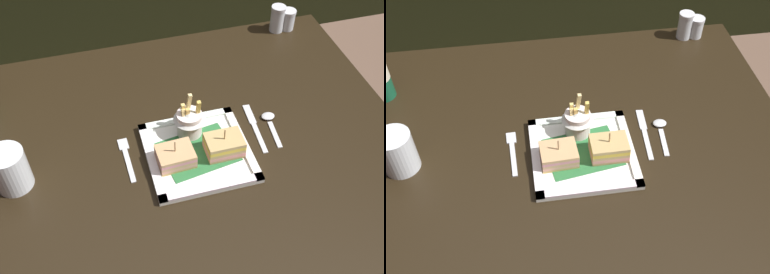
# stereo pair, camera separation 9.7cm
# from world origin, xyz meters

# --- Properties ---
(dining_table) EXTENTS (1.11, 0.89, 0.72)m
(dining_table) POSITION_xyz_m (0.00, 0.00, 0.57)
(dining_table) COLOR black
(dining_table) RESTS_ON ground_plane
(square_plate) EXTENTS (0.25, 0.25, 0.02)m
(square_plate) POSITION_xyz_m (0.02, -0.05, 0.73)
(square_plate) COLOR white
(square_plate) RESTS_ON dining_table
(sandwich_half_left) EXTENTS (0.09, 0.07, 0.07)m
(sandwich_half_left) POSITION_xyz_m (-0.04, -0.06, 0.75)
(sandwich_half_left) COLOR tan
(sandwich_half_left) RESTS_ON square_plate
(sandwich_half_right) EXTENTS (0.09, 0.07, 0.08)m
(sandwich_half_right) POSITION_xyz_m (0.08, -0.06, 0.75)
(sandwich_half_right) COLOR tan
(sandwich_half_right) RESTS_ON square_plate
(fries_cup) EXTENTS (0.08, 0.08, 0.11)m
(fries_cup) POSITION_xyz_m (0.01, 0.02, 0.78)
(fries_cup) COLOR silver
(fries_cup) RESTS_ON square_plate
(water_glass) EXTENTS (0.08, 0.08, 0.10)m
(water_glass) POSITION_xyz_m (-0.41, -0.02, 0.76)
(water_glass) COLOR silver
(water_glass) RESTS_ON dining_table
(fork) EXTENTS (0.02, 0.14, 0.00)m
(fork) POSITION_xyz_m (-0.15, -0.01, 0.72)
(fork) COLOR silver
(fork) RESTS_ON dining_table
(knife) EXTENTS (0.03, 0.17, 0.00)m
(knife) POSITION_xyz_m (0.18, 0.01, 0.72)
(knife) COLOR silver
(knife) RESTS_ON dining_table
(spoon) EXTENTS (0.04, 0.12, 0.01)m
(spoon) POSITION_xyz_m (0.23, 0.01, 0.73)
(spoon) COLOR silver
(spoon) RESTS_ON dining_table
(salt_shaker) EXTENTS (0.05, 0.05, 0.08)m
(salt_shaker) POSITION_xyz_m (0.40, 0.39, 0.76)
(salt_shaker) COLOR silver
(salt_shaker) RESTS_ON dining_table
(pepper_shaker) EXTENTS (0.05, 0.05, 0.07)m
(pepper_shaker) POSITION_xyz_m (0.44, 0.39, 0.75)
(pepper_shaker) COLOR silver
(pepper_shaker) RESTS_ON dining_table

